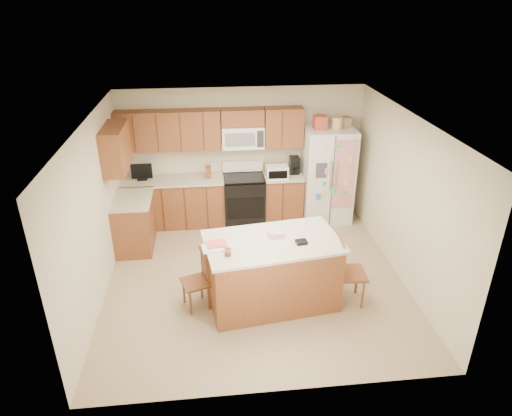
{
  "coord_description": "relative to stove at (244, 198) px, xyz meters",
  "views": [
    {
      "loc": [
        -0.63,
        -5.91,
        4.11
      ],
      "look_at": [
        0.06,
        0.35,
        1.03
      ],
      "focal_mm": 32.0,
      "sensor_mm": 36.0,
      "label": 1
    }
  ],
  "objects": [
    {
      "name": "refrigerator",
      "position": [
        1.57,
        -0.06,
        0.45
      ],
      "size": [
        0.9,
        0.79,
        2.04
      ],
      "color": "white",
      "rests_on": "ground"
    },
    {
      "name": "cabinetry",
      "position": [
        -0.98,
        -0.15,
        0.44
      ],
      "size": [
        3.36,
        1.56,
        2.15
      ],
      "color": "brown",
      "rests_on": "ground"
    },
    {
      "name": "ground",
      "position": [
        0.0,
        -1.94,
        -0.47
      ],
      "size": [
        4.5,
        4.5,
        0.0
      ],
      "primitive_type": "plane",
      "color": "tan",
      "rests_on": "ground"
    },
    {
      "name": "stove",
      "position": [
        0.0,
        0.0,
        0.0
      ],
      "size": [
        0.76,
        0.65,
        1.13
      ],
      "color": "black",
      "rests_on": "ground"
    },
    {
      "name": "windsor_chair_left",
      "position": [
        -0.88,
        -2.55,
        -0.07
      ],
      "size": [
        0.46,
        0.47,
        0.86
      ],
      "color": "brown",
      "rests_on": "ground"
    },
    {
      "name": "island",
      "position": [
        0.18,
        -2.55,
        0.03
      ],
      "size": [
        1.95,
        1.3,
        1.09
      ],
      "color": "brown",
      "rests_on": "ground"
    },
    {
      "name": "windsor_chair_right",
      "position": [
        1.25,
        -2.66,
        0.0
      ],
      "size": [
        0.44,
        0.46,
        1.01
      ],
      "color": "brown",
      "rests_on": "ground"
    },
    {
      "name": "room_shell",
      "position": [
        0.0,
        -1.94,
        0.97
      ],
      "size": [
        4.6,
        4.6,
        2.52
      ],
      "color": "beige",
      "rests_on": "ground"
    },
    {
      "name": "windsor_chair_back",
      "position": [
        0.29,
        -1.95,
        -0.05
      ],
      "size": [
        0.43,
        0.41,
        0.9
      ],
      "color": "brown",
      "rests_on": "ground"
    }
  ]
}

